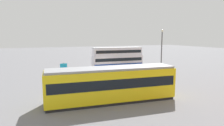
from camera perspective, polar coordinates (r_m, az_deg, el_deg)
ground_plane at (r=35.50m, az=-1.90°, el=-2.05°), size 160.00×160.00×0.00m
double_decker_bus at (r=39.55m, az=1.58°, el=1.91°), size 10.54×3.18×3.91m
tram_yellow at (r=18.25m, az=-0.09°, el=-6.17°), size 12.36×3.75×3.28m
pedestrian_near_railing at (r=28.12m, az=-6.28°, el=-2.57°), size 0.45×0.45×1.80m
pedestrian_crossing at (r=28.00m, az=3.15°, el=-2.65°), size 0.43×0.43×1.75m
pedestrian_railing at (r=28.86m, az=-6.44°, el=-2.92°), size 7.95×0.50×1.08m
info_sign at (r=27.04m, az=-14.13°, el=-1.66°), size 0.96×0.17×2.58m
street_lamp at (r=30.40m, az=14.47°, el=3.92°), size 0.36×0.36×7.15m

